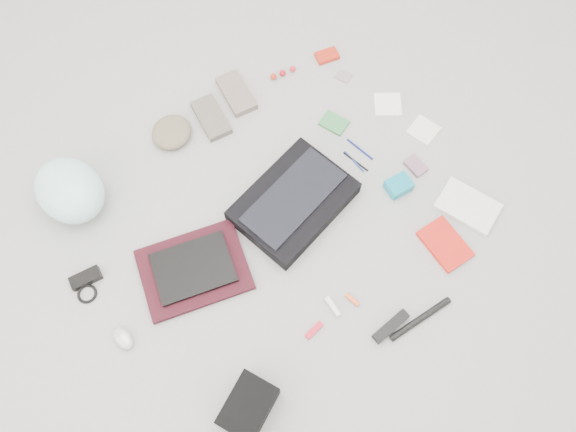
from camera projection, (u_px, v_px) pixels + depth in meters
ground_plane at (288, 221)px, 2.22m from camera, size 4.00×4.00×0.00m
messenger_bag at (294, 202)px, 2.22m from camera, size 0.50×0.39×0.08m
bag_flap at (294, 197)px, 2.18m from camera, size 0.45×0.26×0.01m
laptop_sleeve at (194, 270)px, 2.13m from camera, size 0.47×0.41×0.03m
laptop at (193, 268)px, 2.11m from camera, size 0.34×0.29×0.02m
bike_helmet at (70, 190)px, 2.17m from camera, size 0.28×0.33×0.18m
beanie at (172, 132)px, 2.35m from camera, size 0.22×0.22×0.06m
mitten_left at (211, 118)px, 2.39m from camera, size 0.14×0.22×0.03m
mitten_right at (236, 93)px, 2.44m from camera, size 0.14×0.23×0.03m
power_brick at (86, 278)px, 2.12m from camera, size 0.12×0.07×0.03m
cable_coil at (87, 294)px, 2.10m from camera, size 0.10×0.10×0.01m
mouse at (123, 338)px, 2.03m from camera, size 0.06×0.10×0.04m
camera_bag at (248, 407)px, 1.89m from camera, size 0.23×0.20×0.13m
multitool at (314, 330)px, 2.05m from camera, size 0.08×0.03×0.01m
toiletry_tube_white at (333, 306)px, 2.08m from camera, size 0.03×0.08×0.02m
toiletry_tube_orange at (352, 300)px, 2.09m from camera, size 0.03×0.06×0.02m
u_lock at (391, 326)px, 2.05m from camera, size 0.15×0.04×0.03m
bike_pump at (420, 319)px, 2.06m from camera, size 0.27×0.05×0.03m
book_red at (445, 244)px, 2.18m from camera, size 0.15×0.21×0.02m
book_white at (468, 206)px, 2.24m from camera, size 0.22×0.27×0.02m
notepad at (334, 123)px, 2.39m from camera, size 0.11×0.13×0.01m
pen_blue at (354, 161)px, 2.32m from camera, size 0.01×0.12×0.01m
pen_black at (356, 162)px, 2.32m from camera, size 0.03×0.13×0.01m
pen_navy at (360, 149)px, 2.35m from camera, size 0.03×0.14×0.01m
accordion_wallet at (399, 186)px, 2.26m from camera, size 0.11×0.09×0.05m
card_deck at (416, 166)px, 2.31m from camera, size 0.06×0.09×0.02m
napkin_top at (388, 104)px, 2.43m from camera, size 0.16×0.16×0.01m
napkin_bottom at (424, 130)px, 2.38m from camera, size 0.13×0.13×0.01m
lollipop_a at (273, 77)px, 2.48m from camera, size 0.03×0.03×0.03m
lollipop_b at (283, 73)px, 2.49m from camera, size 0.03×0.03×0.03m
lollipop_c at (293, 69)px, 2.50m from camera, size 0.03×0.03×0.03m
altoids_tin at (327, 56)px, 2.53m from camera, size 0.12×0.09×0.02m
stamp_sheet at (344, 76)px, 2.49m from camera, size 0.07×0.08×0.00m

